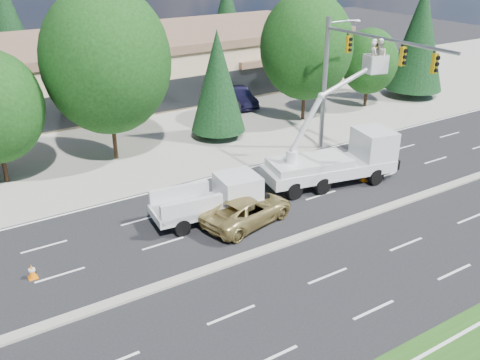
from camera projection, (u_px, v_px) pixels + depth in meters
ground at (285, 244)px, 26.08m from camera, size 140.00×140.00×0.00m
concrete_apron at (131, 130)px, 41.46m from camera, size 140.00×22.00×0.01m
road_median at (285, 243)px, 26.06m from camera, size 120.00×0.55×0.12m
strip_mall at (86, 69)px, 47.96m from camera, size 50.40×15.40×5.50m
tree_front_d at (106, 61)px, 33.42m from camera, size 8.13×8.13×11.28m
tree_front_e at (218, 81)px, 38.29m from camera, size 4.00×4.00×7.89m
tree_front_f at (306, 47)px, 41.49m from camera, size 7.25×7.25×10.05m
tree_front_g at (369, 61)px, 45.70m from camera, size 4.86×4.86×6.74m
tree_front_h at (419, 37)px, 48.00m from camera, size 5.13×5.13×10.11m
tree_back_b at (7, 23)px, 54.07m from camera, size 5.38×5.38×10.61m
tree_back_c at (137, 17)px, 61.02m from camera, size 5.05×5.05×9.95m
tree_back_d at (227, 13)px, 67.02m from camera, size 4.67×4.67×9.21m
signal_mast at (349, 68)px, 33.86m from camera, size 2.76×10.16×9.00m
utility_pickup at (214, 203)px, 28.13m from camera, size 5.96×2.77×2.21m
bucket_truck at (341, 154)px, 31.91m from camera, size 8.37×3.95×8.50m
traffic_cone_a at (32, 271)px, 23.35m from camera, size 0.40×0.40×0.70m
traffic_cone_b at (236, 213)px, 28.33m from camera, size 0.40×0.40×0.70m
traffic_cone_c at (235, 210)px, 28.64m from camera, size 0.40×0.40×0.70m
traffic_cone_d at (364, 176)px, 32.65m from camera, size 0.40×0.40×0.70m
minivan at (248, 210)px, 27.77m from camera, size 5.66×3.54×1.46m
parked_car_east at (238, 97)px, 47.01m from camera, size 2.30×5.11×1.63m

